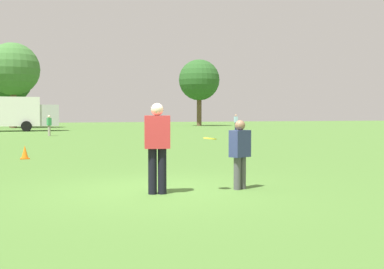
{
  "coord_description": "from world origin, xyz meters",
  "views": [
    {
      "loc": [
        -2.93,
        -9.24,
        1.59
      ],
      "look_at": [
        0.81,
        0.32,
        1.14
      ],
      "focal_mm": 43.95,
      "sensor_mm": 36.0,
      "label": 1
    }
  ],
  "objects_px": {
    "player_defender": "(240,151)",
    "bystander_far_jogger": "(236,121)",
    "player_thrower": "(157,143)",
    "bystander_sideline_watcher": "(49,124)",
    "frisbee": "(210,138)",
    "traffic_cone": "(25,153)",
    "box_truck": "(9,112)"
  },
  "relations": [
    {
      "from": "bystander_far_jogger",
      "to": "traffic_cone",
      "type": "bearing_deg",
      "value": -130.73
    },
    {
      "from": "frisbee",
      "to": "player_thrower",
      "type": "bearing_deg",
      "value": 176.02
    },
    {
      "from": "bystander_sideline_watcher",
      "to": "player_thrower",
      "type": "bearing_deg",
      "value": -90.03
    },
    {
      "from": "box_truck",
      "to": "player_defender",
      "type": "bearing_deg",
      "value": -83.24
    },
    {
      "from": "player_thrower",
      "to": "player_defender",
      "type": "bearing_deg",
      "value": -2.17
    },
    {
      "from": "player_thrower",
      "to": "box_truck",
      "type": "xyz_separation_m",
      "value": [
        -2.72,
        38.05,
        0.73
      ]
    },
    {
      "from": "player_thrower",
      "to": "bystander_far_jogger",
      "type": "relative_size",
      "value": 1.15
    },
    {
      "from": "frisbee",
      "to": "box_truck",
      "type": "height_order",
      "value": "box_truck"
    },
    {
      "from": "traffic_cone",
      "to": "player_thrower",
      "type": "bearing_deg",
      "value": -75.7
    },
    {
      "from": "player_thrower",
      "to": "bystander_sideline_watcher",
      "type": "relative_size",
      "value": 1.19
    },
    {
      "from": "bystander_sideline_watcher",
      "to": "bystander_far_jogger",
      "type": "bearing_deg",
      "value": 16.37
    },
    {
      "from": "frisbee",
      "to": "traffic_cone",
      "type": "distance_m",
      "value": 9.42
    },
    {
      "from": "box_truck",
      "to": "player_thrower",
      "type": "bearing_deg",
      "value": -85.91
    },
    {
      "from": "player_thrower",
      "to": "frisbee",
      "type": "height_order",
      "value": "player_thrower"
    },
    {
      "from": "bystander_sideline_watcher",
      "to": "bystander_far_jogger",
      "type": "xyz_separation_m",
      "value": [
        17.79,
        5.23,
        0.03
      ]
    },
    {
      "from": "player_thrower",
      "to": "bystander_sideline_watcher",
      "type": "xyz_separation_m",
      "value": [
        0.01,
        26.72,
        -0.16
      ]
    },
    {
      "from": "player_thrower",
      "to": "frisbee",
      "type": "relative_size",
      "value": 6.64
    },
    {
      "from": "frisbee",
      "to": "box_truck",
      "type": "bearing_deg",
      "value": 95.73
    },
    {
      "from": "player_thrower",
      "to": "bystander_far_jogger",
      "type": "height_order",
      "value": "player_thrower"
    },
    {
      "from": "frisbee",
      "to": "bystander_far_jogger",
      "type": "distance_m",
      "value": 36.12
    },
    {
      "from": "player_defender",
      "to": "bystander_far_jogger",
      "type": "distance_m",
      "value": 35.8
    },
    {
      "from": "box_truck",
      "to": "bystander_far_jogger",
      "type": "bearing_deg",
      "value": -16.56
    },
    {
      "from": "player_thrower",
      "to": "box_truck",
      "type": "distance_m",
      "value": 38.16
    },
    {
      "from": "bystander_sideline_watcher",
      "to": "player_defender",
      "type": "bearing_deg",
      "value": -86.19
    },
    {
      "from": "traffic_cone",
      "to": "box_truck",
      "type": "distance_m",
      "value": 29.4
    },
    {
      "from": "box_truck",
      "to": "bystander_sideline_watcher",
      "type": "relative_size",
      "value": 5.69
    },
    {
      "from": "player_thrower",
      "to": "player_defender",
      "type": "height_order",
      "value": "player_thrower"
    },
    {
      "from": "player_defender",
      "to": "bystander_far_jogger",
      "type": "height_order",
      "value": "bystander_far_jogger"
    },
    {
      "from": "player_defender",
      "to": "box_truck",
      "type": "bearing_deg",
      "value": 96.76
    },
    {
      "from": "player_defender",
      "to": "bystander_sideline_watcher",
      "type": "bearing_deg",
      "value": 93.81
    },
    {
      "from": "frisbee",
      "to": "player_defender",
      "type": "bearing_deg",
      "value": 0.72
    },
    {
      "from": "player_defender",
      "to": "bystander_far_jogger",
      "type": "relative_size",
      "value": 0.93
    }
  ]
}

